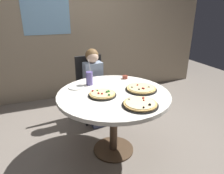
{
  "coord_description": "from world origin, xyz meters",
  "views": [
    {
      "loc": [
        -0.75,
        -1.9,
        1.62
      ],
      "look_at": [
        0.0,
        0.05,
        0.8
      ],
      "focal_mm": 32.84,
      "sensor_mm": 36.0,
      "label": 1
    }
  ],
  "objects_px": {
    "pizza_veggie": "(102,94)",
    "dining_table": "(114,101)",
    "chair_wooden": "(91,84)",
    "pizza_pepperoni": "(140,104)",
    "plate_small": "(76,87)",
    "diner_child": "(95,91)",
    "soda_cup": "(89,78)",
    "sauce_bowl": "(125,77)",
    "pizza_cheese": "(141,89)"
  },
  "relations": [
    {
      "from": "pizza_cheese",
      "to": "soda_cup",
      "type": "xyz_separation_m",
      "value": [
        -0.5,
        0.37,
        0.06
      ]
    },
    {
      "from": "chair_wooden",
      "to": "pizza_pepperoni",
      "type": "distance_m",
      "value": 1.32
    },
    {
      "from": "diner_child",
      "to": "soda_cup",
      "type": "height_order",
      "value": "diner_child"
    },
    {
      "from": "dining_table",
      "to": "pizza_veggie",
      "type": "bearing_deg",
      "value": -169.91
    },
    {
      "from": "pizza_pepperoni",
      "to": "diner_child",
      "type": "bearing_deg",
      "value": 95.97
    },
    {
      "from": "chair_wooden",
      "to": "plate_small",
      "type": "distance_m",
      "value": 0.74
    },
    {
      "from": "chair_wooden",
      "to": "pizza_veggie",
      "type": "height_order",
      "value": "chair_wooden"
    },
    {
      "from": "dining_table",
      "to": "pizza_cheese",
      "type": "height_order",
      "value": "pizza_cheese"
    },
    {
      "from": "plate_small",
      "to": "soda_cup",
      "type": "bearing_deg",
      "value": 12.88
    },
    {
      "from": "soda_cup",
      "to": "plate_small",
      "type": "distance_m",
      "value": 0.19
    },
    {
      "from": "pizza_veggie",
      "to": "pizza_cheese",
      "type": "height_order",
      "value": "same"
    },
    {
      "from": "dining_table",
      "to": "pizza_pepperoni",
      "type": "height_order",
      "value": "pizza_pepperoni"
    },
    {
      "from": "soda_cup",
      "to": "sauce_bowl",
      "type": "distance_m",
      "value": 0.49
    },
    {
      "from": "pizza_pepperoni",
      "to": "plate_small",
      "type": "xyz_separation_m",
      "value": [
        -0.47,
        0.67,
        -0.01
      ]
    },
    {
      "from": "pizza_veggie",
      "to": "soda_cup",
      "type": "xyz_separation_m",
      "value": [
        -0.04,
        0.36,
        0.06
      ]
    },
    {
      "from": "diner_child",
      "to": "pizza_cheese",
      "type": "distance_m",
      "value": 0.88
    },
    {
      "from": "soda_cup",
      "to": "pizza_veggie",
      "type": "bearing_deg",
      "value": -83.68
    },
    {
      "from": "plate_small",
      "to": "pizza_veggie",
      "type": "bearing_deg",
      "value": -57.13
    },
    {
      "from": "chair_wooden",
      "to": "sauce_bowl",
      "type": "bearing_deg",
      "value": -59.22
    },
    {
      "from": "chair_wooden",
      "to": "soda_cup",
      "type": "relative_size",
      "value": 3.09
    },
    {
      "from": "diner_child",
      "to": "pizza_pepperoni",
      "type": "xyz_separation_m",
      "value": [
        0.12,
        -1.11,
        0.28
      ]
    },
    {
      "from": "soda_cup",
      "to": "sauce_bowl",
      "type": "bearing_deg",
      "value": 6.05
    },
    {
      "from": "dining_table",
      "to": "sauce_bowl",
      "type": "bearing_deg",
      "value": 51.35
    },
    {
      "from": "soda_cup",
      "to": "sauce_bowl",
      "type": "xyz_separation_m",
      "value": [
        0.49,
        0.05,
        -0.06
      ]
    },
    {
      "from": "pizza_pepperoni",
      "to": "soda_cup",
      "type": "relative_size",
      "value": 1.12
    },
    {
      "from": "pizza_veggie",
      "to": "pizza_cheese",
      "type": "xyz_separation_m",
      "value": [
        0.45,
        -0.01,
        -0.0
      ]
    },
    {
      "from": "plate_small",
      "to": "pizza_pepperoni",
      "type": "bearing_deg",
      "value": -55.3
    },
    {
      "from": "pizza_veggie",
      "to": "plate_small",
      "type": "xyz_separation_m",
      "value": [
        -0.21,
        0.32,
        -0.01
      ]
    },
    {
      "from": "pizza_veggie",
      "to": "sauce_bowl",
      "type": "xyz_separation_m",
      "value": [
        0.45,
        0.41,
        0.0
      ]
    },
    {
      "from": "chair_wooden",
      "to": "diner_child",
      "type": "height_order",
      "value": "diner_child"
    },
    {
      "from": "pizza_veggie",
      "to": "chair_wooden",
      "type": "bearing_deg",
      "value": 82.07
    },
    {
      "from": "dining_table",
      "to": "sauce_bowl",
      "type": "xyz_separation_m",
      "value": [
        0.31,
        0.39,
        0.12
      ]
    },
    {
      "from": "pizza_cheese",
      "to": "plate_small",
      "type": "xyz_separation_m",
      "value": [
        -0.66,
        0.33,
        -0.01
      ]
    },
    {
      "from": "pizza_cheese",
      "to": "chair_wooden",
      "type": "bearing_deg",
      "value": 108.77
    },
    {
      "from": "diner_child",
      "to": "pizza_veggie",
      "type": "bearing_deg",
      "value": -100.52
    },
    {
      "from": "chair_wooden",
      "to": "diner_child",
      "type": "bearing_deg",
      "value": -86.86
    },
    {
      "from": "chair_wooden",
      "to": "pizza_veggie",
      "type": "distance_m",
      "value": 0.98
    },
    {
      "from": "pizza_veggie",
      "to": "dining_table",
      "type": "bearing_deg",
      "value": 10.09
    },
    {
      "from": "soda_cup",
      "to": "sauce_bowl",
      "type": "relative_size",
      "value": 4.4
    },
    {
      "from": "sauce_bowl",
      "to": "plate_small",
      "type": "height_order",
      "value": "sauce_bowl"
    },
    {
      "from": "pizza_pepperoni",
      "to": "pizza_veggie",
      "type": "bearing_deg",
      "value": 126.31
    },
    {
      "from": "pizza_veggie",
      "to": "plate_small",
      "type": "relative_size",
      "value": 1.64
    },
    {
      "from": "dining_table",
      "to": "plate_small",
      "type": "relative_size",
      "value": 6.78
    },
    {
      "from": "pizza_pepperoni",
      "to": "sauce_bowl",
      "type": "bearing_deg",
      "value": 76.04
    },
    {
      "from": "pizza_veggie",
      "to": "soda_cup",
      "type": "relative_size",
      "value": 0.96
    },
    {
      "from": "pizza_veggie",
      "to": "pizza_cheese",
      "type": "distance_m",
      "value": 0.46
    },
    {
      "from": "chair_wooden",
      "to": "plate_small",
      "type": "xyz_separation_m",
      "value": [
        -0.34,
        -0.62,
        0.22
      ]
    },
    {
      "from": "pizza_veggie",
      "to": "sauce_bowl",
      "type": "height_order",
      "value": "pizza_veggie"
    },
    {
      "from": "pizza_veggie",
      "to": "pizza_pepperoni",
      "type": "relative_size",
      "value": 0.86
    },
    {
      "from": "dining_table",
      "to": "chair_wooden",
      "type": "height_order",
      "value": "chair_wooden"
    }
  ]
}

